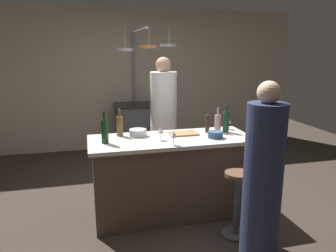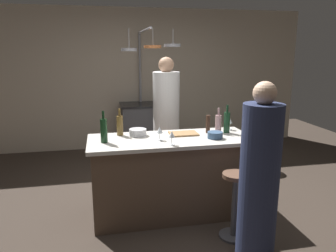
{
  "view_description": "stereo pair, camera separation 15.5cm",
  "coord_description": "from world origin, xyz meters",
  "px_view_note": "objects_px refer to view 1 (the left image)",
  "views": [
    {
      "loc": [
        -0.88,
        -3.34,
        1.84
      ],
      "look_at": [
        0.0,
        0.15,
        1.0
      ],
      "focal_mm": 34.76,
      "sensor_mm": 36.0,
      "label": 1
    },
    {
      "loc": [
        -0.73,
        -3.37,
        1.84
      ],
      "look_at": [
        0.0,
        0.15,
        1.0
      ],
      "focal_mm": 34.76,
      "sensor_mm": 36.0,
      "label": 2
    }
  ],
  "objects_px": {
    "mixing_bowl_blue": "(215,135)",
    "bar_stool_right": "(237,201)",
    "wine_glass_by_chef": "(161,131)",
    "potted_plant": "(254,150)",
    "wine_bottle_red": "(105,131)",
    "stove_range": "(137,128)",
    "wine_bottle_amber": "(120,126)",
    "wine_glass_near_left_guest": "(228,121)",
    "guest_right": "(263,180)",
    "wine_glass_near_right_guest": "(174,135)",
    "pepper_mill": "(207,124)",
    "cutting_board": "(183,133)",
    "chef": "(164,125)",
    "mixing_bowl_steel": "(138,133)",
    "wine_bottle_rose": "(218,123)",
    "wine_bottle_green": "(226,121)"
  },
  "relations": [
    {
      "from": "potted_plant",
      "to": "wine_bottle_red",
      "type": "distance_m",
      "value": 2.73
    },
    {
      "from": "chef",
      "to": "wine_glass_near_right_guest",
      "type": "relative_size",
      "value": 12.01
    },
    {
      "from": "potted_plant",
      "to": "wine_glass_near_right_guest",
      "type": "xyz_separation_m",
      "value": [
        -1.7,
        -1.37,
        0.71
      ]
    },
    {
      "from": "bar_stool_right",
      "to": "wine_bottle_amber",
      "type": "distance_m",
      "value": 1.49
    },
    {
      "from": "stove_range",
      "to": "wine_bottle_red",
      "type": "height_order",
      "value": "wine_bottle_red"
    },
    {
      "from": "guest_right",
      "to": "cutting_board",
      "type": "distance_m",
      "value": 1.18
    },
    {
      "from": "wine_bottle_red",
      "to": "wine_glass_by_chef",
      "type": "distance_m",
      "value": 0.58
    },
    {
      "from": "wine_glass_near_right_guest",
      "to": "wine_glass_by_chef",
      "type": "relative_size",
      "value": 1.0
    },
    {
      "from": "wine_bottle_red",
      "to": "wine_glass_near_right_guest",
      "type": "xyz_separation_m",
      "value": [
        0.67,
        -0.23,
        -0.03
      ]
    },
    {
      "from": "chef",
      "to": "potted_plant",
      "type": "height_order",
      "value": "chef"
    },
    {
      "from": "stove_range",
      "to": "wine_bottle_rose",
      "type": "xyz_separation_m",
      "value": [
        0.59,
        -2.33,
        0.56
      ]
    },
    {
      "from": "stove_range",
      "to": "pepper_mill",
      "type": "relative_size",
      "value": 4.24
    },
    {
      "from": "wine_glass_by_chef",
      "to": "bar_stool_right",
      "type": "bearing_deg",
      "value": -40.34
    },
    {
      "from": "wine_glass_near_right_guest",
      "to": "wine_glass_near_left_guest",
      "type": "height_order",
      "value": "same"
    },
    {
      "from": "mixing_bowl_steel",
      "to": "cutting_board",
      "type": "bearing_deg",
      "value": -5.48
    },
    {
      "from": "wine_bottle_amber",
      "to": "guest_right",
      "type": "bearing_deg",
      "value": -47.88
    },
    {
      "from": "wine_bottle_amber",
      "to": "wine_glass_near_left_guest",
      "type": "relative_size",
      "value": 2.1
    },
    {
      "from": "wine_glass_near_right_guest",
      "to": "mixing_bowl_steel",
      "type": "xyz_separation_m",
      "value": [
        -0.29,
        0.44,
        -0.07
      ]
    },
    {
      "from": "bar_stool_right",
      "to": "wine_bottle_amber",
      "type": "relative_size",
      "value": 2.22
    },
    {
      "from": "bar_stool_right",
      "to": "mixing_bowl_steel",
      "type": "relative_size",
      "value": 3.5
    },
    {
      "from": "mixing_bowl_blue",
      "to": "wine_bottle_rose",
      "type": "bearing_deg",
      "value": 62.25
    },
    {
      "from": "guest_right",
      "to": "mixing_bowl_blue",
      "type": "bearing_deg",
      "value": 95.77
    },
    {
      "from": "guest_right",
      "to": "mixing_bowl_blue",
      "type": "xyz_separation_m",
      "value": [
        -0.09,
        0.87,
        0.19
      ]
    },
    {
      "from": "guest_right",
      "to": "wine_glass_near_right_guest",
      "type": "xyz_separation_m",
      "value": [
        -0.61,
        0.72,
        0.26
      ]
    },
    {
      "from": "wine_glass_by_chef",
      "to": "mixing_bowl_blue",
      "type": "relative_size",
      "value": 0.88
    },
    {
      "from": "potted_plant",
      "to": "mixing_bowl_blue",
      "type": "bearing_deg",
      "value": -134.2
    },
    {
      "from": "wine_glass_near_right_guest",
      "to": "wine_glass_by_chef",
      "type": "height_order",
      "value": "same"
    },
    {
      "from": "cutting_board",
      "to": "pepper_mill",
      "type": "height_order",
      "value": "pepper_mill"
    },
    {
      "from": "stove_range",
      "to": "mixing_bowl_blue",
      "type": "relative_size",
      "value": 5.35
    },
    {
      "from": "chef",
      "to": "guest_right",
      "type": "distance_m",
      "value": 2.05
    },
    {
      "from": "pepper_mill",
      "to": "mixing_bowl_blue",
      "type": "xyz_separation_m",
      "value": [
        0.0,
        -0.25,
        -0.07
      ]
    },
    {
      "from": "bar_stool_right",
      "to": "mixing_bowl_steel",
      "type": "bearing_deg",
      "value": 137.25
    },
    {
      "from": "chef",
      "to": "wine_bottle_amber",
      "type": "bearing_deg",
      "value": -131.11
    },
    {
      "from": "potted_plant",
      "to": "pepper_mill",
      "type": "relative_size",
      "value": 2.48
    },
    {
      "from": "bar_stool_right",
      "to": "wine_bottle_green",
      "type": "bearing_deg",
      "value": 76.14
    },
    {
      "from": "potted_plant",
      "to": "wine_glass_by_chef",
      "type": "xyz_separation_m",
      "value": [
        -1.78,
        -1.17,
        0.71
      ]
    },
    {
      "from": "mixing_bowl_blue",
      "to": "bar_stool_right",
      "type": "bearing_deg",
      "value": -85.57
    },
    {
      "from": "mixing_bowl_blue",
      "to": "potted_plant",
      "type": "bearing_deg",
      "value": 45.8
    },
    {
      "from": "wine_bottle_green",
      "to": "wine_glass_near_left_guest",
      "type": "relative_size",
      "value": 2.24
    },
    {
      "from": "wine_bottle_green",
      "to": "wine_glass_by_chef",
      "type": "xyz_separation_m",
      "value": [
        -0.82,
        -0.17,
        -0.02
      ]
    },
    {
      "from": "wine_bottle_rose",
      "to": "mixing_bowl_steel",
      "type": "relative_size",
      "value": 1.5
    },
    {
      "from": "wine_bottle_rose",
      "to": "mixing_bowl_blue",
      "type": "relative_size",
      "value": 1.75
    },
    {
      "from": "wine_bottle_red",
      "to": "wine_bottle_green",
      "type": "xyz_separation_m",
      "value": [
        1.41,
        0.13,
        -0.0
      ]
    },
    {
      "from": "wine_bottle_rose",
      "to": "wine_bottle_amber",
      "type": "distance_m",
      "value": 1.14
    },
    {
      "from": "chef",
      "to": "wine_bottle_amber",
      "type": "xyz_separation_m",
      "value": [
        -0.69,
        -0.8,
        0.2
      ]
    },
    {
      "from": "bar_stool_right",
      "to": "wine_glass_near_left_guest",
      "type": "relative_size",
      "value": 4.66
    },
    {
      "from": "bar_stool_right",
      "to": "wine_glass_by_chef",
      "type": "bearing_deg",
      "value": 139.66
    },
    {
      "from": "wine_bottle_red",
      "to": "wine_glass_near_left_guest",
      "type": "relative_size",
      "value": 2.29
    },
    {
      "from": "wine_bottle_amber",
      "to": "wine_glass_near_left_guest",
      "type": "height_order",
      "value": "wine_bottle_amber"
    },
    {
      "from": "wine_bottle_red",
      "to": "bar_stool_right",
      "type": "bearing_deg",
      "value": -25.37
    }
  ]
}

